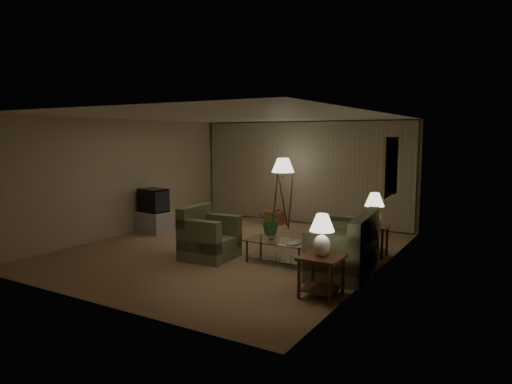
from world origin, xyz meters
TOP-DOWN VIEW (x-y plane):
  - ground at (0.00, 0.00)m, footprint 7.00×7.00m
  - room_shell at (0.02, 1.51)m, footprint 6.04×7.02m
  - sofa at (2.50, -0.29)m, footprint 2.03×1.33m
  - armchair at (0.03, -0.78)m, footprint 1.03×0.99m
  - side_table_near at (2.65, -1.64)m, footprint 0.58×0.58m
  - side_table_far at (2.65, 0.96)m, footprint 0.53×0.45m
  - table_lamp_near at (2.65, -1.64)m, footprint 0.36×0.36m
  - table_lamp_far at (2.65, 0.96)m, footprint 0.37×0.37m
  - coffee_table at (1.30, -0.39)m, footprint 1.20×0.65m
  - tv_cabinet at (-2.55, 0.44)m, footprint 1.01×0.78m
  - crt_tv at (-2.55, 0.44)m, footprint 0.79×0.66m
  - floor_lamp at (-0.15, 2.57)m, footprint 0.57×0.57m
  - ottoman at (-0.55, 2.84)m, footprint 0.56×0.56m
  - vase at (1.15, -0.39)m, footprint 0.18×0.18m
  - flowers at (1.15, -0.39)m, footprint 0.56×0.52m
  - book at (1.55, -0.49)m, footprint 0.20×0.26m

SIDE VIEW (x-z plane):
  - ground at x=0.00m, z-range 0.00..0.00m
  - ottoman at x=-0.55m, z-range 0.00..0.36m
  - tv_cabinet at x=-2.55m, z-range 0.00..0.50m
  - coffee_table at x=1.30m, z-range 0.07..0.49m
  - armchair at x=0.03m, z-range 0.00..0.78m
  - sofa at x=2.50m, z-range 0.00..0.81m
  - side_table_far at x=2.65m, z-range 0.10..0.70m
  - side_table_near at x=2.65m, z-range 0.12..0.72m
  - book at x=1.55m, z-range 0.41..0.43m
  - vase at x=1.15m, z-range 0.41..0.58m
  - crt_tv at x=-2.55m, z-range 0.50..1.06m
  - flowers at x=1.15m, z-range 0.58..1.09m
  - floor_lamp at x=-0.15m, z-range 0.04..1.80m
  - table_lamp_near at x=2.65m, z-range 0.66..1.27m
  - table_lamp_far at x=2.65m, z-range 0.66..1.30m
  - room_shell at x=0.02m, z-range 0.39..3.11m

